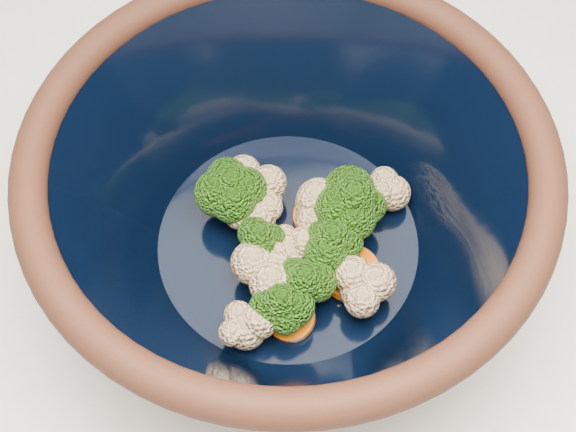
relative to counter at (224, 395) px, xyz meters
name	(u,v)px	position (x,y,z in m)	size (l,w,h in m)	color
counter	(224,395)	(0.00, 0.00, 0.00)	(1.20, 1.20, 0.90)	silver
mixing_bowl	(288,205)	(0.07, -0.07, 0.53)	(0.37, 0.37, 0.14)	black
vegetable_pile	(297,237)	(0.07, -0.08, 0.50)	(0.14, 0.13, 0.06)	#608442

